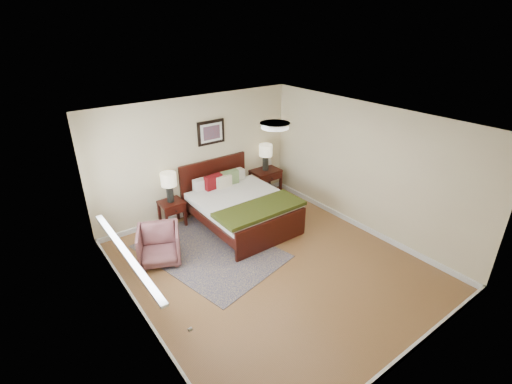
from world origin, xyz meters
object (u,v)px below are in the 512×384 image
(nightstand_left, at_px, (172,207))
(nightstand_right, at_px, (266,180))
(lamp_right, at_px, (266,153))
(armchair, at_px, (159,245))
(bed, at_px, (240,202))
(rug_persian, at_px, (210,251))
(lamp_left, at_px, (169,182))

(nightstand_left, xyz_separation_m, nightstand_right, (2.39, 0.01, -0.03))
(lamp_right, bearing_deg, nightstand_left, -179.52)
(armchair, bearing_deg, nightstand_right, 41.50)
(nightstand_right, bearing_deg, lamp_right, 90.00)
(bed, xyz_separation_m, armchair, (-1.82, -0.20, -0.20))
(rug_persian, bearing_deg, nightstand_right, 16.83)
(nightstand_right, distance_m, rug_persian, 2.62)
(nightstand_left, height_order, rug_persian, nightstand_left)
(bed, relative_size, lamp_left, 3.41)
(rug_persian, bearing_deg, lamp_left, 83.39)
(nightstand_right, distance_m, lamp_right, 0.67)
(bed, distance_m, nightstand_right, 1.50)
(lamp_left, bearing_deg, rug_persian, -84.45)
(nightstand_left, xyz_separation_m, rug_persian, (0.12, -1.25, -0.42))
(lamp_left, bearing_deg, nightstand_left, -90.00)
(lamp_left, xyz_separation_m, rug_persian, (0.12, -1.27, -0.96))
(bed, xyz_separation_m, lamp_right, (1.28, 0.79, 0.55))
(bed, height_order, lamp_left, lamp_left)
(nightstand_left, relative_size, rug_persian, 0.22)
(nightstand_left, bearing_deg, lamp_left, 90.00)
(lamp_right, xyz_separation_m, rug_persian, (-2.27, -1.27, -1.06))
(lamp_right, bearing_deg, armchair, -162.22)
(nightstand_left, distance_m, rug_persian, 1.32)
(lamp_right, bearing_deg, bed, -148.12)
(lamp_left, height_order, lamp_right, lamp_right)
(bed, bearing_deg, nightstand_left, 145.14)
(nightstand_left, xyz_separation_m, lamp_left, (0.00, 0.02, 0.54))
(nightstand_left, height_order, lamp_right, lamp_right)
(nightstand_left, height_order, armchair, armchair)
(nightstand_right, distance_m, armchair, 3.25)
(bed, xyz_separation_m, nightstand_left, (-1.11, 0.77, -0.09))
(bed, height_order, lamp_right, lamp_right)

